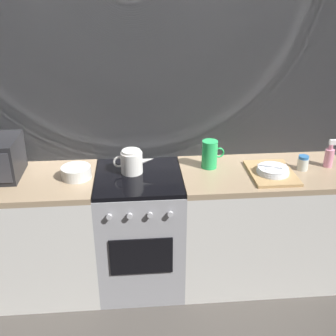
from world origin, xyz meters
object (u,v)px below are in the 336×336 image
pitcher (210,154)px  dish_pile (272,172)px  stove_unit (140,231)px  spray_bottle (329,156)px  mixing_bowl (76,172)px  kettle (132,162)px  spice_jar (303,163)px

pitcher → dish_pile: pitcher is taller
dish_pile → stove_unit: bearing=176.1°
pitcher → spray_bottle: spray_bottle is taller
dish_pile → mixing_bowl: bearing=177.0°
kettle → mixing_bowl: (-0.38, -0.05, -0.04)m
stove_unit → spray_bottle: spray_bottle is taller
pitcher → spray_bottle: 0.85m
stove_unit → pitcher: 0.75m
mixing_bowl → stove_unit: bearing=-1.0°
pitcher → spray_bottle: size_ratio=0.99×
mixing_bowl → spray_bottle: 1.77m
pitcher → spice_jar: pitcher is taller
kettle → mixing_bowl: kettle is taller
stove_unit → spray_bottle: bearing=1.6°
dish_pile → spray_bottle: spray_bottle is taller
stove_unit → pitcher: (0.51, 0.10, 0.55)m
stove_unit → dish_pile: size_ratio=2.25×
kettle → spice_jar: bearing=-2.5°
dish_pile → spray_bottle: (0.44, 0.10, 0.06)m
mixing_bowl → pitcher: pitcher is taller
stove_unit → kettle: (-0.04, 0.06, 0.53)m
stove_unit → kettle: kettle is taller
stove_unit → spray_bottle: (1.35, 0.04, 0.53)m
kettle → spray_bottle: size_ratio=1.40×
stove_unit → spice_jar: bearing=0.3°
pitcher → mixing_bowl: bearing=-174.5°
stove_unit → pitcher: bearing=10.7°
stove_unit → pitcher: size_ratio=4.50×
kettle → pitcher: size_ratio=1.42×
mixing_bowl → dish_pile: size_ratio=0.50×
stove_unit → dish_pile: (0.91, -0.06, 0.47)m
mixing_bowl → spice_jar: size_ratio=1.90×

